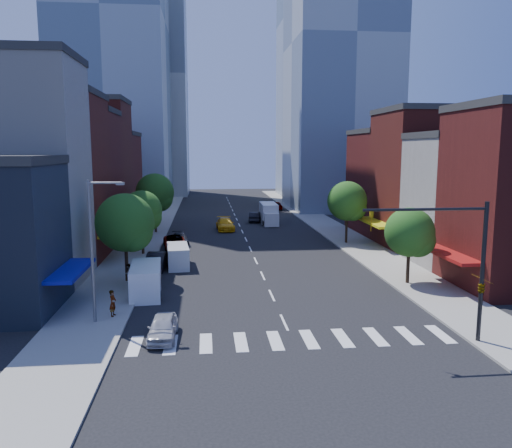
% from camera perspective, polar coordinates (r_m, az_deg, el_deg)
% --- Properties ---
extents(ground, '(220.00, 220.00, 0.00)m').
position_cam_1_polar(ground, '(32.60, 3.24, -11.17)').
color(ground, black).
rests_on(ground, ground).
extents(sidewalk_left, '(5.00, 120.00, 0.15)m').
position_cam_1_polar(sidewalk_left, '(71.55, -11.85, -0.44)').
color(sidewalk_left, gray).
rests_on(sidewalk_left, ground).
extents(sidewalk_right, '(5.00, 120.00, 0.15)m').
position_cam_1_polar(sidewalk_right, '(73.24, 7.99, -0.13)').
color(sidewalk_right, gray).
rests_on(sidewalk_right, ground).
extents(crosswalk, '(19.00, 3.00, 0.01)m').
position_cam_1_polar(crosswalk, '(29.83, 4.17, -13.08)').
color(crosswalk, silver).
rests_on(crosswalk, ground).
extents(bldg_left_1, '(12.00, 8.00, 18.00)m').
position_cam_1_polar(bldg_left_1, '(45.30, -26.74, 5.11)').
color(bldg_left_1, silver).
rests_on(bldg_left_1, ground).
extents(bldg_left_2, '(12.00, 9.00, 16.00)m').
position_cam_1_polar(bldg_left_2, '(53.38, -23.45, 4.62)').
color(bldg_left_2, '#571914').
rests_on(bldg_left_2, ground).
extents(bldg_left_3, '(12.00, 8.00, 15.00)m').
position_cam_1_polar(bldg_left_3, '(61.55, -21.05, 4.71)').
color(bldg_left_3, '#531714').
rests_on(bldg_left_3, ground).
extents(bldg_left_4, '(12.00, 9.00, 17.00)m').
position_cam_1_polar(bldg_left_4, '(69.73, -19.28, 6.00)').
color(bldg_left_4, '#571914').
rests_on(bldg_left_4, ground).
extents(bldg_left_5, '(12.00, 10.00, 13.00)m').
position_cam_1_polar(bldg_left_5, '(79.09, -17.62, 4.87)').
color(bldg_left_5, '#531714').
rests_on(bldg_left_5, ground).
extents(bldg_right_1, '(12.00, 8.00, 12.00)m').
position_cam_1_polar(bldg_right_1, '(52.43, 23.84, 2.34)').
color(bldg_right_1, silver).
rests_on(bldg_right_1, ground).
extents(bldg_right_2, '(12.00, 10.00, 15.00)m').
position_cam_1_polar(bldg_right_2, '(60.27, 19.71, 4.71)').
color(bldg_right_2, '#571914').
rests_on(bldg_right_2, ground).
extents(bldg_right_3, '(12.00, 10.00, 13.00)m').
position_cam_1_polar(bldg_right_3, '(69.47, 16.13, 4.48)').
color(bldg_right_3, '#531714').
rests_on(bldg_right_3, ground).
extents(tower_nw, '(20.00, 22.00, 70.00)m').
position_cam_1_polar(tower_nw, '(104.55, -16.23, 21.47)').
color(tower_nw, '#8C99A8').
rests_on(tower_nw, ground).
extents(tower_ne, '(18.00, 20.00, 60.00)m').
position_cam_1_polar(tower_ne, '(97.48, 9.66, 19.64)').
color(tower_ne, '#9EA5AD').
rests_on(tower_ne, ground).
extents(tower_far_e, '(22.00, 22.00, 80.00)m').
position_cam_1_polar(tower_far_e, '(122.37, 8.65, 22.13)').
color(tower_far_e, '#8C99A8').
rests_on(tower_far_e, ground).
extents(tower_far_w, '(18.00, 18.00, 56.00)m').
position_cam_1_polar(tower_far_w, '(127.13, -12.16, 16.02)').
color(tower_far_w, '#9EA5AD').
rests_on(tower_far_w, ground).
extents(traffic_signal, '(7.24, 2.24, 8.00)m').
position_cam_1_polar(traffic_signal, '(30.54, 23.55, -5.10)').
color(traffic_signal, black).
rests_on(traffic_signal, sidewalk_right).
extents(streetlight, '(2.25, 0.25, 9.00)m').
position_cam_1_polar(streetlight, '(32.56, -17.97, -1.98)').
color(streetlight, slate).
rests_on(streetlight, sidewalk_left).
extents(tree_left_near, '(4.80, 4.80, 7.30)m').
position_cam_1_polar(tree_left_near, '(42.17, -14.55, -0.09)').
color(tree_left_near, black).
rests_on(tree_left_near, sidewalk_left).
extents(tree_left_mid, '(4.20, 4.20, 6.65)m').
position_cam_1_polar(tree_left_mid, '(53.02, -12.76, 1.31)').
color(tree_left_mid, black).
rests_on(tree_left_mid, sidewalk_left).
extents(tree_left_far, '(5.00, 5.00, 7.75)m').
position_cam_1_polar(tree_left_far, '(66.79, -11.36, 3.38)').
color(tree_left_far, black).
rests_on(tree_left_far, sidewalk_left).
extents(tree_right_near, '(4.00, 4.00, 6.20)m').
position_cam_1_polar(tree_right_near, '(42.21, 17.36, -1.13)').
color(tree_right_near, black).
rests_on(tree_right_near, sidewalk_right).
extents(tree_right_far, '(4.60, 4.60, 7.20)m').
position_cam_1_polar(tree_right_far, '(58.93, 10.53, 2.41)').
color(tree_right_far, black).
rests_on(tree_right_far, sidewalk_right).
extents(parked_car_front, '(1.72, 4.05, 1.36)m').
position_cam_1_polar(parked_car_front, '(30.23, -10.61, -11.54)').
color(parked_car_front, '#B9B9BE').
rests_on(parked_car_front, ground).
extents(parked_car_second, '(1.97, 4.87, 1.57)m').
position_cam_1_polar(parked_car_second, '(46.77, -11.35, -4.24)').
color(parked_car_second, black).
rests_on(parked_car_second, ground).
extents(parked_car_third, '(2.99, 5.39, 1.42)m').
position_cam_1_polar(parked_car_third, '(56.71, -9.26, -2.03)').
color(parked_car_third, '#999999').
rests_on(parked_car_third, ground).
extents(parked_car_rear, '(2.34, 4.67, 1.30)m').
position_cam_1_polar(parked_car_rear, '(58.74, -8.69, -1.71)').
color(parked_car_rear, black).
rests_on(parked_car_rear, ground).
extents(cargo_van_near, '(2.60, 5.65, 2.34)m').
position_cam_1_polar(cargo_van_near, '(38.86, -12.48, -6.32)').
color(cargo_van_near, white).
rests_on(cargo_van_near, ground).
extents(cargo_van_far, '(2.35, 4.94, 2.04)m').
position_cam_1_polar(cargo_van_far, '(47.61, -8.91, -3.68)').
color(cargo_van_far, silver).
rests_on(cargo_van_far, ground).
extents(taxi, '(2.56, 5.74, 1.64)m').
position_cam_1_polar(taxi, '(68.57, -3.53, -0.03)').
color(taxi, '#ECAA0C').
rests_on(taxi, ground).
extents(traffic_car_oncoming, '(2.20, 4.72, 1.50)m').
position_cam_1_polar(traffic_car_oncoming, '(76.51, -0.16, 0.83)').
color(traffic_car_oncoming, black).
rests_on(traffic_car_oncoming, ground).
extents(traffic_car_far, '(1.92, 4.49, 1.51)m').
position_cam_1_polar(traffic_car_far, '(91.96, 2.33, 2.12)').
color(traffic_car_far, '#999999').
rests_on(traffic_car_far, ground).
extents(box_truck, '(2.44, 7.53, 3.02)m').
position_cam_1_polar(box_truck, '(74.31, 1.49, 1.12)').
color(box_truck, silver).
rests_on(box_truck, ground).
extents(pedestrian_near, '(0.54, 0.71, 1.74)m').
position_cam_1_polar(pedestrian_near, '(34.33, -16.05, -8.68)').
color(pedestrian_near, '#999999').
rests_on(pedestrian_near, sidewalk_left).
extents(pedestrian_far, '(0.72, 0.86, 1.60)m').
position_cam_1_polar(pedestrian_far, '(42.26, -14.39, -5.48)').
color(pedestrian_far, '#999999').
rests_on(pedestrian_far, sidewalk_left).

